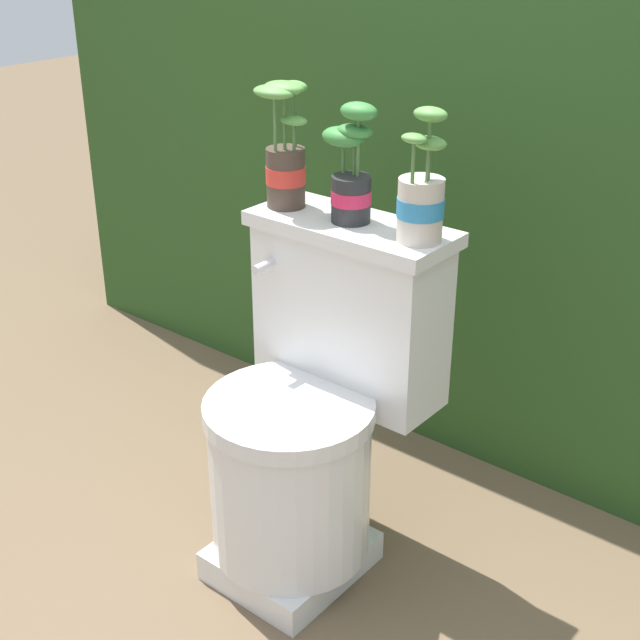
{
  "coord_description": "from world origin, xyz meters",
  "views": [
    {
      "loc": [
        1.02,
        -1.12,
        1.37
      ],
      "look_at": [
        -0.01,
        0.15,
        0.58
      ],
      "focal_mm": 50.0,
      "sensor_mm": 36.0,
      "label": 1
    }
  ],
  "objects_px": {
    "potted_plant_left": "(285,153)",
    "potted_plant_middle": "(421,198)",
    "toilet": "(311,423)",
    "potted_plant_midleft": "(351,171)"
  },
  "relations": [
    {
      "from": "toilet",
      "to": "potted_plant_middle",
      "type": "distance_m",
      "value": 0.54
    },
    {
      "from": "toilet",
      "to": "potted_plant_midleft",
      "type": "distance_m",
      "value": 0.54
    },
    {
      "from": "toilet",
      "to": "potted_plant_left",
      "type": "height_order",
      "value": "potted_plant_left"
    },
    {
      "from": "toilet",
      "to": "potted_plant_middle",
      "type": "height_order",
      "value": "potted_plant_middle"
    },
    {
      "from": "potted_plant_left",
      "to": "potted_plant_middle",
      "type": "bearing_deg",
      "value": 1.25
    },
    {
      "from": "toilet",
      "to": "potted_plant_left",
      "type": "relative_size",
      "value": 2.9
    },
    {
      "from": "potted_plant_left",
      "to": "potted_plant_middle",
      "type": "distance_m",
      "value": 0.33
    },
    {
      "from": "toilet",
      "to": "potted_plant_middle",
      "type": "bearing_deg",
      "value": 36.52
    },
    {
      "from": "potted_plant_midleft",
      "to": "potted_plant_middle",
      "type": "bearing_deg",
      "value": -2.91
    },
    {
      "from": "potted_plant_middle",
      "to": "potted_plant_left",
      "type": "bearing_deg",
      "value": -178.75
    }
  ]
}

